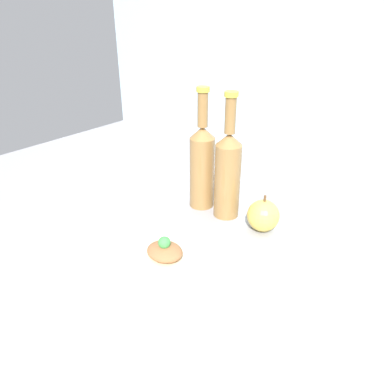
{
  "coord_description": "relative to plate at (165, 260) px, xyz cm",
  "views": [
    {
      "loc": [
        45.72,
        -60.25,
        50.25
      ],
      "look_at": [
        -3.07,
        -1.57,
        11.26
      ],
      "focal_mm": 35.0,
      "sensor_mm": 36.0,
      "label": 1
    }
  ],
  "objects": [
    {
      "name": "ground_plane",
      "position": [
        0.01,
        14.3,
        -2.81
      ],
      "size": [
        180.0,
        110.0,
        4.0
      ],
      "primitive_type": "cube",
      "color": "gray"
    },
    {
      "name": "wall_backsplash",
      "position": [
        0.01,
        67.8,
        39.19
      ],
      "size": [
        180.0,
        3.0,
        80.0
      ],
      "color": "#9EBCCC",
      "rests_on": "ground_plane"
    },
    {
      "name": "plate",
      "position": [
        0.0,
        0.0,
        0.0
      ],
      "size": [
        25.4,
        25.4,
        1.52
      ],
      "color": "white",
      "rests_on": "ground_plane"
    },
    {
      "name": "plated_food",
      "position": [
        0.0,
        0.0,
        1.89
      ],
      "size": [
        15.86,
        15.86,
        5.46
      ],
      "color": "beige",
      "rests_on": "plate"
    },
    {
      "name": "cider_bottle_left",
      "position": [
        -10.2,
        25.44,
        11.49
      ],
      "size": [
        6.58,
        6.58,
        32.16
      ],
      "color": "olive",
      "rests_on": "ground_plane"
    },
    {
      "name": "cider_bottle_right",
      "position": [
        -2.01,
        25.44,
        11.49
      ],
      "size": [
        6.58,
        6.58,
        32.16
      ],
      "color": "olive",
      "rests_on": "ground_plane"
    },
    {
      "name": "apple",
      "position": [
        9.11,
        25.13,
        3.15
      ],
      "size": [
        7.9,
        7.9,
        9.41
      ],
      "color": "gold",
      "rests_on": "ground_plane"
    }
  ]
}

